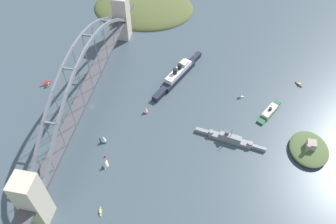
{
  "coord_description": "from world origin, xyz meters",
  "views": [
    {
      "loc": [
        216.79,
        120.93,
        261.07
      ],
      "look_at": [
        0.0,
        79.47,
        8.0
      ],
      "focal_mm": 36.53,
      "sensor_mm": 36.0,
      "label": 1
    }
  ],
  "objects_px": {
    "channel_marker_buoy": "(105,156)",
    "small_boat_6": "(241,95)",
    "seaplane_taxiing_near_bridge": "(47,83)",
    "small_boat_4": "(105,164)",
    "harbor_ferry_steamer": "(269,112)",
    "small_boat_2": "(100,212)",
    "fort_island_mid_harbor": "(309,149)",
    "harbor_arch_bridge": "(87,86)",
    "small_boat_0": "(146,110)",
    "small_boat_5": "(103,138)",
    "small_boat_7": "(299,84)",
    "ocean_liner": "(178,74)",
    "naval_cruiser": "(230,139)"
  },
  "relations": [
    {
      "from": "seaplane_taxiing_near_bridge",
      "to": "channel_marker_buoy",
      "type": "relative_size",
      "value": 3.78
    },
    {
      "from": "small_boat_4",
      "to": "channel_marker_buoy",
      "type": "height_order",
      "value": "small_boat_4"
    },
    {
      "from": "seaplane_taxiing_near_bridge",
      "to": "small_boat_0",
      "type": "xyz_separation_m",
      "value": [
        18.69,
        114.95,
        1.77
      ]
    },
    {
      "from": "seaplane_taxiing_near_bridge",
      "to": "fort_island_mid_harbor",
      "type": "bearing_deg",
      "value": 82.34
    },
    {
      "from": "seaplane_taxiing_near_bridge",
      "to": "small_boat_0",
      "type": "distance_m",
      "value": 116.47
    },
    {
      "from": "fort_island_mid_harbor",
      "to": "small_boat_0",
      "type": "bearing_deg",
      "value": -96.51
    },
    {
      "from": "harbor_ferry_steamer",
      "to": "small_boat_0",
      "type": "distance_m",
      "value": 124.58
    },
    {
      "from": "small_boat_2",
      "to": "small_boat_6",
      "type": "xyz_separation_m",
      "value": [
        -150.38,
        104.22,
        2.75
      ]
    },
    {
      "from": "ocean_liner",
      "to": "channel_marker_buoy",
      "type": "xyz_separation_m",
      "value": [
        116.3,
        -47.56,
        -4.09
      ]
    },
    {
      "from": "small_boat_2",
      "to": "small_boat_4",
      "type": "height_order",
      "value": "small_boat_4"
    },
    {
      "from": "small_boat_0",
      "to": "small_boat_4",
      "type": "relative_size",
      "value": 0.85
    },
    {
      "from": "harbor_arch_bridge",
      "to": "small_boat_2",
      "type": "xyz_separation_m",
      "value": [
        108.93,
        44.8,
        -28.72
      ]
    },
    {
      "from": "small_boat_6",
      "to": "small_boat_2",
      "type": "bearing_deg",
      "value": -34.72
    },
    {
      "from": "harbor_ferry_steamer",
      "to": "small_boat_2",
      "type": "distance_m",
      "value": 189.16
    },
    {
      "from": "ocean_liner",
      "to": "naval_cruiser",
      "type": "height_order",
      "value": "naval_cruiser"
    },
    {
      "from": "fort_island_mid_harbor",
      "to": "channel_marker_buoy",
      "type": "bearing_deg",
      "value": -77.23
    },
    {
      "from": "naval_cruiser",
      "to": "fort_island_mid_harbor",
      "type": "bearing_deg",
      "value": 91.24
    },
    {
      "from": "naval_cruiser",
      "to": "small_boat_0",
      "type": "distance_m",
      "value": 87.82
    },
    {
      "from": "small_boat_7",
      "to": "small_boat_4",
      "type": "bearing_deg",
      "value": -51.58
    },
    {
      "from": "fort_island_mid_harbor",
      "to": "small_boat_4",
      "type": "height_order",
      "value": "fort_island_mid_harbor"
    },
    {
      "from": "seaplane_taxiing_near_bridge",
      "to": "small_boat_6",
      "type": "bearing_deg",
      "value": 95.68
    },
    {
      "from": "ocean_liner",
      "to": "channel_marker_buoy",
      "type": "height_order",
      "value": "ocean_liner"
    },
    {
      "from": "harbor_ferry_steamer",
      "to": "small_boat_5",
      "type": "distance_m",
      "value": 166.66
    },
    {
      "from": "small_boat_7",
      "to": "small_boat_0",
      "type": "bearing_deg",
      "value": -65.6
    },
    {
      "from": "small_boat_0",
      "to": "naval_cruiser",
      "type": "bearing_deg",
      "value": 77.13
    },
    {
      "from": "naval_cruiser",
      "to": "small_boat_6",
      "type": "distance_m",
      "value": 59.34
    },
    {
      "from": "harbor_arch_bridge",
      "to": "small_boat_5",
      "type": "bearing_deg",
      "value": 32.01
    },
    {
      "from": "ocean_liner",
      "to": "small_boat_5",
      "type": "height_order",
      "value": "ocean_liner"
    },
    {
      "from": "harbor_arch_bridge",
      "to": "fort_island_mid_harbor",
      "type": "distance_m",
      "value": 216.13
    },
    {
      "from": "harbor_ferry_steamer",
      "to": "small_boat_0",
      "type": "height_order",
      "value": "small_boat_0"
    },
    {
      "from": "channel_marker_buoy",
      "to": "small_boat_5",
      "type": "bearing_deg",
      "value": -158.08
    },
    {
      "from": "small_boat_2",
      "to": "small_boat_6",
      "type": "bearing_deg",
      "value": 145.28
    },
    {
      "from": "harbor_ferry_steamer",
      "to": "small_boat_6",
      "type": "relative_size",
      "value": 4.99
    },
    {
      "from": "harbor_arch_bridge",
      "to": "seaplane_taxiing_near_bridge",
      "type": "xyz_separation_m",
      "value": [
        -20.8,
        -58.71,
        -27.37
      ]
    },
    {
      "from": "channel_marker_buoy",
      "to": "small_boat_6",
      "type": "bearing_deg",
      "value": 130.12
    },
    {
      "from": "seaplane_taxiing_near_bridge",
      "to": "channel_marker_buoy",
      "type": "xyz_separation_m",
      "value": [
        77.91,
        90.76,
        -0.91
      ]
    },
    {
      "from": "small_boat_0",
      "to": "small_boat_5",
      "type": "bearing_deg",
      "value": -35.66
    },
    {
      "from": "harbor_arch_bridge",
      "to": "fort_island_mid_harbor",
      "type": "relative_size",
      "value": 7.36
    },
    {
      "from": "harbor_arch_bridge",
      "to": "small_boat_4",
      "type": "relative_size",
      "value": 31.82
    },
    {
      "from": "small_boat_2",
      "to": "small_boat_5",
      "type": "distance_m",
      "value": 70.96
    },
    {
      "from": "harbor_arch_bridge",
      "to": "channel_marker_buoy",
      "type": "xyz_separation_m",
      "value": [
        57.11,
        32.05,
        -28.28
      ]
    },
    {
      "from": "ocean_liner",
      "to": "seaplane_taxiing_near_bridge",
      "type": "bearing_deg",
      "value": -74.49
    },
    {
      "from": "small_boat_5",
      "to": "small_boat_4",
      "type": "bearing_deg",
      "value": 21.97
    },
    {
      "from": "seaplane_taxiing_near_bridge",
      "to": "small_boat_5",
      "type": "height_order",
      "value": "small_boat_5"
    },
    {
      "from": "small_boat_2",
      "to": "small_boat_5",
      "type": "xyz_separation_m",
      "value": [
        -68.16,
        -19.32,
        3.95
      ]
    },
    {
      "from": "ocean_liner",
      "to": "harbor_ferry_steamer",
      "type": "bearing_deg",
      "value": 70.76
    },
    {
      "from": "fort_island_mid_harbor",
      "to": "small_boat_7",
      "type": "relative_size",
      "value": 5.19
    },
    {
      "from": "small_boat_4",
      "to": "channel_marker_buoy",
      "type": "xyz_separation_m",
      "value": [
        -9.43,
        -3.82,
        -3.22
      ]
    },
    {
      "from": "small_boat_7",
      "to": "naval_cruiser",
      "type": "bearing_deg",
      "value": -37.56
    },
    {
      "from": "small_boat_0",
      "to": "small_boat_4",
      "type": "height_order",
      "value": "small_boat_4"
    }
  ]
}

